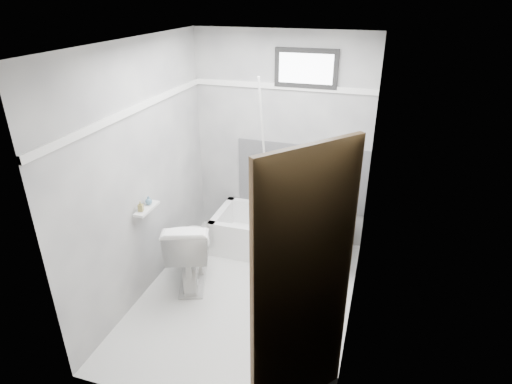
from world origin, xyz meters
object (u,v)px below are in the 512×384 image
at_px(soap_bottle_a, 141,206).
at_px(soap_bottle_b, 149,200).
at_px(office_chair, 298,206).
at_px(bathtub, 280,235).
at_px(door, 336,332).
at_px(toilet, 190,249).

relative_size(soap_bottle_a, soap_bottle_b, 1.15).
distance_m(office_chair, soap_bottle_b, 1.64).
bearing_deg(bathtub, door, -68.48).
bearing_deg(toilet, door, 119.69).
height_order(bathtub, soap_bottle_a, soap_bottle_a).
bearing_deg(office_chair, soap_bottle_b, -110.46).
distance_m(soap_bottle_a, soap_bottle_b, 0.14).
height_order(bathtub, soap_bottle_b, soap_bottle_b).
xyz_separation_m(bathtub, office_chair, (0.18, 0.05, 0.37)).
bearing_deg(door, soap_bottle_a, 150.19).
relative_size(door, soap_bottle_a, 20.47).
distance_m(office_chair, soap_bottle_a, 1.73).
bearing_deg(bathtub, soap_bottle_b, -137.24).
height_order(bathtub, office_chair, office_chair).
bearing_deg(toilet, soap_bottle_a, 22.29).
distance_m(office_chair, door, 2.40).
relative_size(bathtub, soap_bottle_a, 15.35).
bearing_deg(soap_bottle_b, bathtub, 42.76).
xyz_separation_m(toilet, soap_bottle_a, (-0.32, -0.29, 0.58)).
xyz_separation_m(office_chair, toilet, (-0.91, -0.87, -0.20)).
bearing_deg(toilet, soap_bottle_b, 4.99).
xyz_separation_m(toilet, door, (1.60, -1.39, 0.62)).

